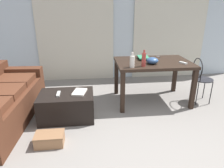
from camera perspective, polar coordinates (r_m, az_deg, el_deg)
name	(u,v)px	position (r m, az deg, el deg)	size (l,w,h in m)	color
ground_plane	(141,115)	(3.42, 8.08, -8.60)	(7.64, 7.64, 0.00)	gray
wall_back	(123,23)	(4.95, 3.11, 16.51)	(5.74, 0.10, 2.59)	silver
curtains	(124,29)	(4.87, 3.24, 14.96)	(3.92, 0.03, 2.34)	beige
coffee_table	(67,106)	(3.31, -12.42, -5.94)	(0.83, 0.57, 0.41)	black
craft_table	(153,67)	(3.73, 11.30, 4.74)	(1.31, 0.89, 0.76)	black
wire_chair	(200,75)	(3.98, 23.30, 2.24)	(0.36, 0.37, 0.83)	black
bottle_near	(132,61)	(3.27, 5.62, 6.29)	(0.08, 0.08, 0.24)	beige
bottle_far	(144,59)	(3.34, 8.83, 6.77)	(0.07, 0.07, 0.27)	#99332D
bowl	(152,61)	(3.54, 11.16, 6.42)	(0.20, 0.20, 0.11)	#2D4C7A
book_stack	(144,58)	(3.85, 8.81, 7.27)	(0.22, 0.29, 0.05)	#2D7F56
tv_remote_on_table	(183,63)	(3.70, 19.19, 5.59)	(0.05, 0.14, 0.02)	#B7B7B2
scissors	(159,57)	(4.05, 12.88, 7.37)	(0.06, 0.12, 0.00)	#9EA0A5
tv_remote_primary	(58,94)	(3.22, -14.68, -2.68)	(0.05, 0.19, 0.03)	#B7B7B2
magazine	(80,92)	(3.22, -9.00, -2.20)	(0.18, 0.27, 0.03)	silver
shoebox	(50,139)	(2.83, -16.94, -14.43)	(0.37, 0.24, 0.16)	#996B47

